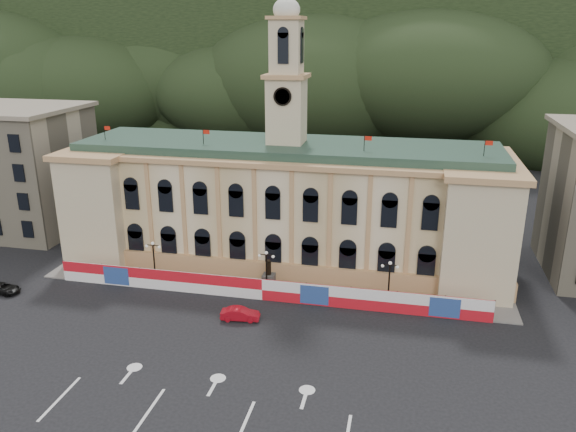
% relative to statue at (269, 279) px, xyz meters
% --- Properties ---
extents(ground, '(260.00, 260.00, 0.00)m').
position_rel_statue_xyz_m(ground, '(0.00, -18.00, -1.19)').
color(ground, black).
rests_on(ground, ground).
extents(lane_markings, '(26.00, 10.00, 0.02)m').
position_rel_statue_xyz_m(lane_markings, '(0.00, -23.00, -1.18)').
color(lane_markings, white).
rests_on(lane_markings, ground).
extents(hill_ridge, '(230.00, 80.00, 64.00)m').
position_rel_statue_xyz_m(hill_ridge, '(0.03, 103.99, 18.30)').
color(hill_ridge, black).
rests_on(hill_ridge, ground).
extents(city_hall, '(56.20, 17.60, 37.10)m').
position_rel_statue_xyz_m(city_hall, '(0.00, 9.63, 6.66)').
color(city_hall, beige).
rests_on(city_hall, ground).
extents(side_building_left, '(21.00, 17.00, 18.60)m').
position_rel_statue_xyz_m(side_building_left, '(-43.00, 12.93, 8.14)').
color(side_building_left, tan).
rests_on(side_building_left, ground).
extents(hoarding_fence, '(50.00, 0.44, 2.50)m').
position_rel_statue_xyz_m(hoarding_fence, '(0.06, -2.93, 0.06)').
color(hoarding_fence, red).
rests_on(hoarding_fence, ground).
extents(pavement, '(56.00, 5.50, 0.16)m').
position_rel_statue_xyz_m(pavement, '(0.00, -0.25, -1.11)').
color(pavement, slate).
rests_on(pavement, ground).
extents(statue, '(1.40, 1.40, 3.72)m').
position_rel_statue_xyz_m(statue, '(0.00, 0.00, 0.00)').
color(statue, '#595651').
rests_on(statue, ground).
extents(lamp_left, '(1.96, 0.44, 5.15)m').
position_rel_statue_xyz_m(lamp_left, '(-14.00, -1.00, 1.89)').
color(lamp_left, black).
rests_on(lamp_left, ground).
extents(lamp_center, '(1.96, 0.44, 5.15)m').
position_rel_statue_xyz_m(lamp_center, '(0.00, -1.00, 1.89)').
color(lamp_center, black).
rests_on(lamp_center, ground).
extents(lamp_right, '(1.96, 0.44, 5.15)m').
position_rel_statue_xyz_m(lamp_right, '(14.00, -1.00, 1.89)').
color(lamp_right, black).
rests_on(lamp_right, ground).
extents(red_sedan, '(2.45, 4.47, 1.36)m').
position_rel_statue_xyz_m(red_sedan, '(-1.10, -8.02, -0.51)').
color(red_sedan, '#A30B17').
rests_on(red_sedan, ground).
extents(black_suv, '(2.66, 4.51, 1.16)m').
position_rel_statue_xyz_m(black_suv, '(-30.00, -7.72, -0.61)').
color(black_suv, black).
rests_on(black_suv, ground).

